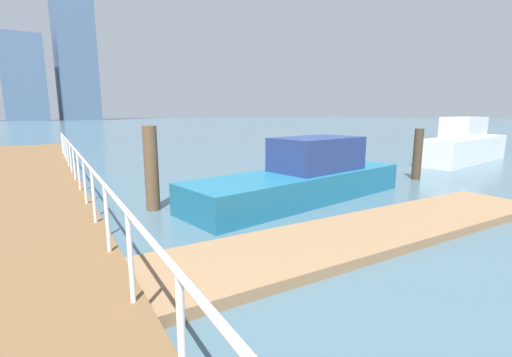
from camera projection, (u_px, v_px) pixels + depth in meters
name	position (u px, v px, depth m)	size (l,w,h in m)	color
ground_plane	(140.00, 165.00, 17.29)	(300.00, 300.00, 0.00)	#476675
floating_dock	(369.00, 232.00, 7.27)	(10.43, 2.00, 0.18)	#93704C
boardwalk_railing	(98.00, 188.00, 6.02)	(0.06, 29.16, 1.08)	white
dock_piling_0	(418.00, 154.00, 13.31)	(0.33, 0.33, 1.93)	#473826
dock_piling_1	(151.00, 169.00, 9.07)	(0.36, 0.36, 2.19)	brown
moored_boat_0	(464.00, 145.00, 18.10)	(7.48, 2.90, 2.29)	white
moored_boat_2	(305.00, 177.00, 10.34)	(7.50, 3.21, 1.79)	#1E6B8C
skyline_tower_2	(24.00, 78.00, 108.28)	(11.40, 11.35, 25.63)	slate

